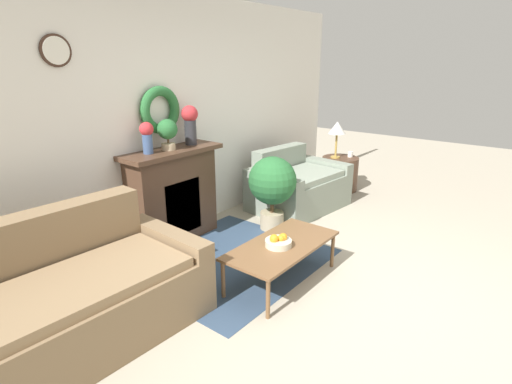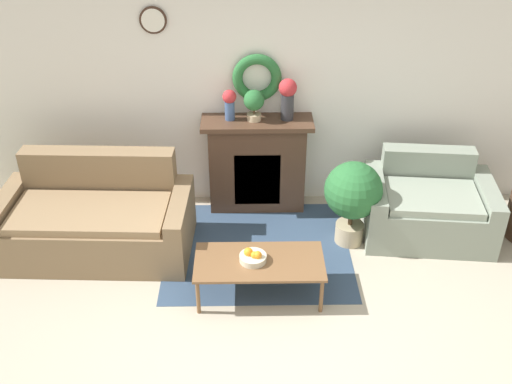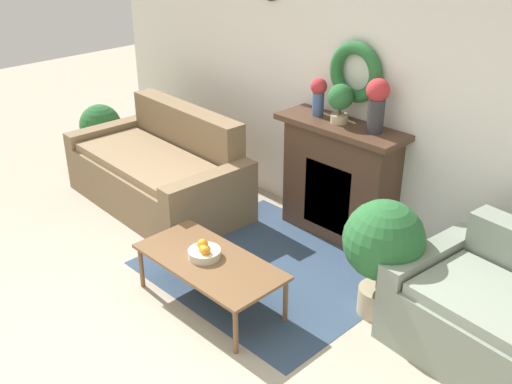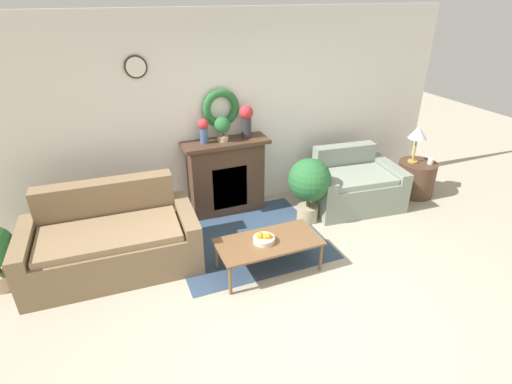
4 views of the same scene
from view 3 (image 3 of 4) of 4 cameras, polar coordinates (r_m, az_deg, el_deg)
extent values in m
plane|color=#ADA38E|center=(4.21, -12.31, -15.60)|extent=(16.00, 16.00, 0.00)
cube|color=#334760|center=(5.01, 1.55, -7.25)|extent=(1.86, 1.67, 0.01)
cube|color=white|center=(5.12, 10.79, 9.74)|extent=(6.80, 0.06, 2.70)
torus|color=#286633|center=(5.07, 9.44, 11.19)|extent=(0.51, 0.11, 0.51)
cube|color=#4C3323|center=(5.31, 7.94, 0.85)|extent=(1.03, 0.34, 1.02)
cube|color=black|center=(5.24, 6.81, -0.49)|extent=(0.49, 0.02, 0.61)
cube|color=orange|center=(5.27, 6.72, -1.26)|extent=(0.40, 0.01, 0.34)
cube|color=#4C3323|center=(5.08, 8.06, 6.18)|extent=(1.17, 0.41, 0.05)
cube|color=#846B4C|center=(5.95, -10.22, 0.64)|extent=(1.58, 0.83, 0.47)
cube|color=#846B4C|center=(6.11, -6.51, 3.93)|extent=(1.55, 0.28, 0.93)
cube|color=#846B4C|center=(6.66, -13.49, 3.81)|extent=(0.21, 0.99, 0.61)
cube|color=#846B4C|center=(5.34, -4.32, -1.29)|extent=(0.21, 0.99, 0.61)
cube|color=#917554|center=(5.84, -10.44, 3.07)|extent=(1.51, 0.77, 0.08)
cube|color=gray|center=(4.23, 21.18, -12.73)|extent=(1.02, 0.81, 0.46)
cube|color=gray|center=(4.48, 15.96, -8.30)|extent=(0.26, 0.93, 0.60)
cube|color=gray|center=(4.07, 21.80, -9.76)|extent=(0.98, 0.75, 0.08)
cube|color=brown|center=(4.43, -4.46, -6.60)|extent=(1.16, 0.57, 0.03)
cylinder|color=brown|center=(4.78, -10.86, -7.03)|extent=(0.04, 0.04, 0.36)
cylinder|color=brown|center=(4.08, -1.96, -13.13)|extent=(0.04, 0.04, 0.36)
cylinder|color=brown|center=(5.02, -6.29, -4.97)|extent=(0.04, 0.04, 0.36)
cylinder|color=brown|center=(4.35, 2.83, -10.28)|extent=(0.04, 0.04, 0.36)
cylinder|color=beige|center=(4.44, -4.93, -5.84)|extent=(0.24, 0.24, 0.06)
sphere|color=#B2231E|center=(4.45, -5.08, -5.02)|extent=(0.07, 0.07, 0.07)
sphere|color=orange|center=(4.40, -5.04, -5.46)|extent=(0.07, 0.07, 0.07)
sphere|color=orange|center=(4.37, -4.85, -5.60)|extent=(0.07, 0.07, 0.07)
sphere|color=orange|center=(4.45, -5.10, -4.98)|extent=(0.08, 0.08, 0.08)
cylinder|color=#3D5684|center=(5.24, 5.93, 8.35)|extent=(0.10, 0.10, 0.20)
sphere|color=#B72D33|center=(5.19, 6.01, 9.97)|extent=(0.14, 0.14, 0.14)
cylinder|color=#2D2D33|center=(4.89, 11.34, 7.13)|extent=(0.13, 0.13, 0.28)
sphere|color=#B72D33|center=(4.82, 11.55, 9.47)|extent=(0.19, 0.19, 0.19)
cylinder|color=tan|center=(5.09, 7.93, 6.95)|extent=(0.15, 0.15, 0.07)
cylinder|color=#4C3823|center=(5.07, 7.97, 7.65)|extent=(0.02, 0.02, 0.06)
sphere|color=#286633|center=(5.04, 8.06, 8.96)|extent=(0.22, 0.22, 0.22)
cylinder|color=tan|center=(7.01, -14.22, 3.02)|extent=(0.29, 0.29, 0.19)
cylinder|color=#4C3823|center=(6.95, -14.36, 4.22)|extent=(0.05, 0.05, 0.13)
sphere|color=#286633|center=(6.87, -14.60, 6.20)|extent=(0.46, 0.46, 0.46)
cylinder|color=tan|center=(4.56, 11.46, -10.06)|extent=(0.29, 0.29, 0.21)
cylinder|color=#4C3823|center=(4.45, 11.68, -8.12)|extent=(0.05, 0.05, 0.16)
sphere|color=#286633|center=(4.28, 12.07, -4.52)|extent=(0.58, 0.58, 0.58)
camera|label=1|loc=(5.71, -40.29, 12.50)|focal=28.00mm
camera|label=2|loc=(3.64, -84.64, 19.75)|focal=42.00mm
camera|label=4|loc=(4.53, -60.92, 15.15)|focal=28.00mm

